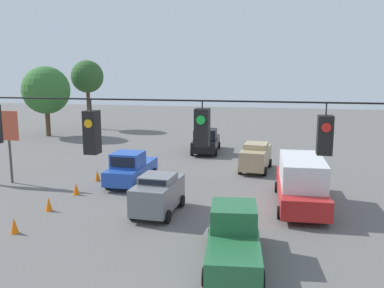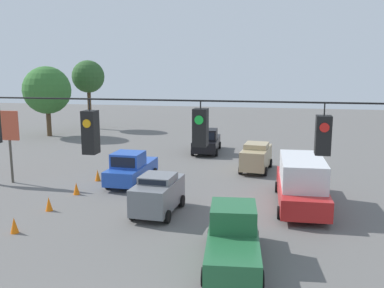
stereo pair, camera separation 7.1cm
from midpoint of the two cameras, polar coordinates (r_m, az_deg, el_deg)
name	(u,v)px [view 2 (the right image)]	position (r m, az deg, el deg)	size (l,w,h in m)	color
overhead_signal_span	(92,176)	(10.68, -12.95, -4.17)	(22.75, 0.38, 7.24)	#939399
pickup_truck_green_crossing_near	(233,238)	(16.81, 5.62, -12.33)	(2.53, 5.65, 2.12)	#236038
pickup_truck_blue_withflow_far	(131,168)	(27.74, -8.05, -3.25)	(2.26, 5.10, 2.12)	#234CB2
box_truck_red_oncoming_far	(301,182)	(23.66, 14.47, -4.95)	(2.76, 7.19, 2.69)	red
pickup_truck_black_withflow_deep	(206,141)	(37.37, 1.99, 0.35)	(2.49, 5.32, 2.12)	black
sedan_tan_oncoming_deep	(256,156)	(31.11, 8.63, -1.65)	(2.28, 4.33, 2.02)	tan
sedan_grey_withflow_mid	(158,193)	(22.01, -4.45, -6.57)	(2.16, 3.97, 2.03)	slate
traffic_cone_second	(14,225)	(21.20, -22.53, -9.97)	(0.37, 0.37, 0.73)	orange
traffic_cone_third	(49,204)	(23.69, -18.46, -7.59)	(0.37, 0.37, 0.73)	orange
traffic_cone_fourth	(76,188)	(26.13, -15.09, -5.74)	(0.37, 0.37, 0.73)	orange
traffic_cone_fifth	(98,175)	(28.87, -12.39, -4.10)	(0.37, 0.37, 0.73)	orange
traffic_cone_farthest	(114,166)	(31.22, -10.27, -2.94)	(0.37, 0.37, 0.73)	orange
tree_horizon_left	(47,90)	(48.40, -18.74, 6.80)	(5.05, 5.05, 7.47)	#4C3823
tree_horizon_right	(88,77)	(53.02, -13.63, 8.67)	(3.85, 3.85, 8.17)	#4C3823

